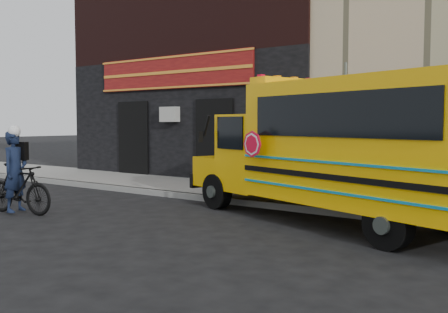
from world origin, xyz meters
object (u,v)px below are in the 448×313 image
at_px(sign_pole, 345,131).
at_px(cyclist, 15,173).
at_px(bicycle, 19,189).
at_px(school_bus, 341,147).

bearing_deg(sign_pole, cyclist, -143.15).
xyz_separation_m(sign_pole, bicycle, (-5.64, -4.24, -1.25)).
height_order(school_bus, sign_pole, sign_pole).
height_order(bicycle, cyclist, cyclist).
distance_m(sign_pole, bicycle, 7.17).
relative_size(bicycle, cyclist, 1.04).
bearing_deg(school_bus, bicycle, -153.70).
xyz_separation_m(bicycle, cyclist, (-0.07, -0.03, 0.33)).
bearing_deg(bicycle, sign_pole, -62.83).
bearing_deg(cyclist, sign_pole, -69.40).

